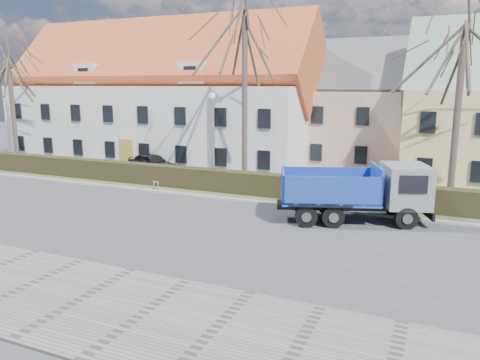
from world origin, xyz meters
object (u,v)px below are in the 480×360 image
at_px(dump_truck, 349,192).
at_px(parked_car_a, 152,163).
at_px(cart_frame, 153,185).
at_px(streetlight, 213,141).

height_order(dump_truck, parked_car_a, dump_truck).
height_order(dump_truck, cart_frame, dump_truck).
xyz_separation_m(streetlight, cart_frame, (-2.96, -2.14, -2.64)).
xyz_separation_m(dump_truck, cart_frame, (-12.07, 1.74, -1.08)).
distance_m(dump_truck, parked_car_a, 16.84).
xyz_separation_m(streetlight, parked_car_a, (-6.35, 2.74, -2.25)).
xyz_separation_m(cart_frame, parked_car_a, (-3.39, 4.88, 0.38)).
height_order(cart_frame, parked_car_a, parked_car_a).
bearing_deg(dump_truck, streetlight, 136.96).
bearing_deg(parked_car_a, cart_frame, -129.17).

